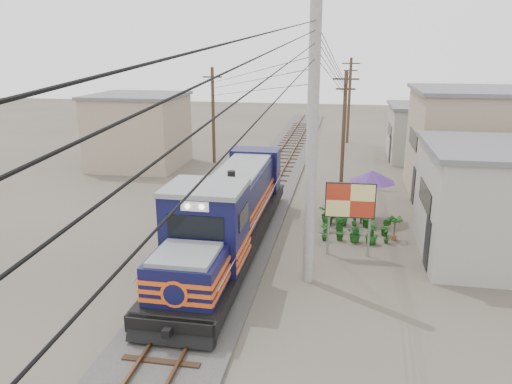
% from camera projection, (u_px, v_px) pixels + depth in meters
% --- Properties ---
extents(ground, '(120.00, 120.00, 0.00)m').
position_uv_depth(ground, '(220.00, 267.00, 19.71)').
color(ground, '#473F35').
rests_on(ground, ground).
extents(ballast, '(3.60, 70.00, 0.16)m').
position_uv_depth(ballast, '(262.00, 195.00, 29.13)').
color(ballast, '#595651').
rests_on(ballast, ground).
extents(track, '(1.15, 70.00, 0.12)m').
position_uv_depth(track, '(262.00, 192.00, 29.08)').
color(track, '#51331E').
rests_on(track, ground).
extents(locomotive, '(2.74, 14.91, 3.70)m').
position_uv_depth(locomotive, '(229.00, 215.00, 20.81)').
color(locomotive, black).
rests_on(locomotive, ground).
extents(utility_pole_main, '(0.40, 0.40, 10.00)m').
position_uv_depth(utility_pole_main, '(312.00, 149.00, 17.24)').
color(utility_pole_main, '#9E9B93').
rests_on(utility_pole_main, ground).
extents(wooden_pole_mid, '(1.60, 0.24, 7.00)m').
position_uv_depth(wooden_pole_mid, '(344.00, 125.00, 31.13)').
color(wooden_pole_mid, '#4C3826').
rests_on(wooden_pole_mid, ground).
extents(wooden_pole_far, '(1.60, 0.24, 7.50)m').
position_uv_depth(wooden_pole_far, '(349.00, 99.00, 44.24)').
color(wooden_pole_far, '#4C3826').
rests_on(wooden_pole_far, ground).
extents(wooden_pole_left, '(1.60, 0.24, 7.00)m').
position_uv_depth(wooden_pole_left, '(213.00, 114.00, 36.54)').
color(wooden_pole_left, '#4C3826').
rests_on(wooden_pole_left, ground).
extents(power_lines, '(9.65, 19.00, 3.30)m').
position_uv_depth(power_lines, '(255.00, 63.00, 25.64)').
color(power_lines, black).
rests_on(power_lines, ground).
extents(shophouse_mid, '(8.40, 7.35, 6.20)m').
position_uv_depth(shophouse_mid, '(487.00, 144.00, 28.04)').
color(shophouse_mid, gray).
rests_on(shophouse_mid, ground).
extents(shophouse_back, '(6.30, 6.30, 4.20)m').
position_uv_depth(shophouse_back, '(430.00, 132.00, 38.02)').
color(shophouse_back, gray).
rests_on(shophouse_back, ground).
extents(shophouse_left, '(6.30, 6.30, 5.20)m').
position_uv_depth(shophouse_left, '(139.00, 130.00, 35.80)').
color(shophouse_left, gray).
rests_on(shophouse_left, ground).
extents(billboard, '(2.03, 0.21, 3.14)m').
position_uv_depth(billboard, '(350.00, 203.00, 20.23)').
color(billboard, '#99999E').
rests_on(billboard, ground).
extents(market_umbrella, '(3.04, 3.04, 2.56)m').
position_uv_depth(market_umbrella, '(372.00, 177.00, 24.49)').
color(market_umbrella, black).
rests_on(market_umbrella, ground).
extents(vendor, '(0.60, 0.41, 1.62)m').
position_uv_depth(vendor, '(358.00, 207.00, 24.48)').
color(vendor, black).
rests_on(vendor, ground).
extents(plant_nursery, '(3.58, 3.29, 1.10)m').
position_uv_depth(plant_nursery, '(348.00, 222.00, 23.38)').
color(plant_nursery, '#194C15').
rests_on(plant_nursery, ground).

